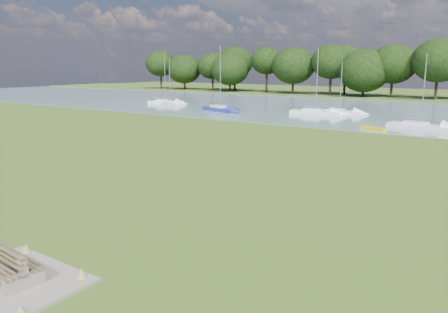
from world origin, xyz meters
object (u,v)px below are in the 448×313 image
Objects in this scene: sailboat_7 at (339,111)px; sailboat_1 at (315,111)px; sailboat_6 at (170,102)px; sailboat_0 at (165,101)px; bench_pair at (10,267)px; sailboat_4 at (420,125)px; sailboat_8 at (220,108)px; kayak at (373,128)px.

sailboat_1 is at bearing -136.65° from sailboat_7.
sailboat_1 reaches higher than sailboat_6.
sailboat_0 reaches higher than sailboat_6.
sailboat_4 is at bearing 89.74° from bench_pair.
sailboat_1 is 0.95× the size of sailboat_8.
bench_pair is 49.49m from sailboat_8.
sailboat_7 reaches higher than kayak.
bench_pair reaches higher than kayak.
kayak is 0.41× the size of sailboat_7.
sailboat_8 reaches higher than kayak.
bench_pair is 38.00m from kayak.
bench_pair is 0.27× the size of sailboat_4.
sailboat_6 is (-35.49, 9.68, 0.29)m from kayak.
sailboat_8 is at bearing -171.45° from kayak.
bench_pair is at bearing -39.06° from sailboat_6.
sailboat_4 is (40.80, -6.83, -0.07)m from sailboat_0.
sailboat_7 is 16.20m from sailboat_8.
sailboat_8 reaches higher than sailboat_1.
sailboat_4 is 1.11× the size of sailboat_7.
sailboat_6 is 27.61m from sailboat_7.
bench_pair is 0.23× the size of sailboat_8.
sailboat_8 reaches higher than bench_pair.
sailboat_0 is at bearing 171.94° from sailboat_1.
sailboat_6 is (-35.63, 47.68, -0.06)m from bench_pair.
sailboat_8 is at bearing -162.34° from sailboat_7.
sailboat_1 is (-10.44, 47.64, -0.02)m from bench_pair.
sailboat_7 is (29.12, 2.01, -0.08)m from sailboat_0.
sailboat_7 is (-8.14, 50.30, -0.09)m from bench_pair.
bench_pair is 0.30× the size of sailboat_7.
sailboat_6 reaches higher than bench_pair.
sailboat_8 is at bearing -2.80° from sailboat_6.
sailboat_4 is 39.66m from sailboat_6.
sailboat_4 is at bearing 66.04° from kayak.
bench_pair is at bearing -66.94° from kayak.
sailboat_1 is 1.16× the size of sailboat_6.
sailboat_1 is 25.19m from sailboat_6.
sailboat_0 is 1.10× the size of sailboat_4.
sailboat_8 is (12.64, -3.85, 0.08)m from sailboat_6.
sailboat_6 is at bearing 173.25° from sailboat_1.
kayak is at bearing -125.32° from sailboat_4.
bench_pair is 59.52m from sailboat_6.
sailboat_7 is at bearing -13.76° from sailboat_0.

